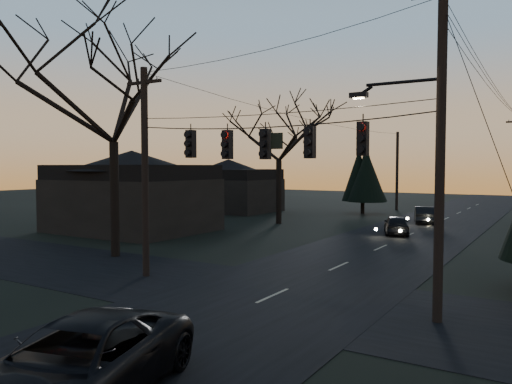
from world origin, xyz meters
The scene contains 14 objects.
main_road centered at (0.00, 20.00, 0.01)m, with size 8.00×120.00×0.02m, color black.
cross_road centered at (0.00, 10.00, 0.01)m, with size 60.00×7.00×0.02m, color black.
utility_pole_right centered at (5.50, 10.00, 0.00)m, with size 5.00×0.30×10.00m, color black, non-canonical shape.
utility_pole_left centered at (-6.00, 10.00, 0.00)m, with size 1.80×0.30×8.50m, color black, non-canonical shape.
utility_pole_far_l centered at (-6.00, 46.00, 0.00)m, with size 0.30×0.30×8.00m, color black, non-canonical shape.
span_signal_assembly centered at (-0.24, 10.00, 5.33)m, with size 11.50×0.44×1.48m.
bare_tree_left centered at (-10.50, 12.47, 8.00)m, with size 10.56×10.56×11.44m.
bare_tree_dist centered at (-10.48, 29.23, 6.93)m, with size 7.50×7.50×9.91m.
evergreen_dist centered at (-7.77, 40.80, 3.53)m, with size 3.70×3.70×5.88m.
house_left_near centered at (-17.00, 20.00, 2.80)m, with size 10.00×8.00×5.60m.
house_left_far centered at (-20.00, 36.00, 2.60)m, with size 9.00×7.00×5.20m.
suv_near centered at (0.80, 1.20, 0.78)m, with size 2.58×5.60×1.56m, color black.
sedan_oncoming_a centered at (-0.80, 27.82, 0.64)m, with size 1.52×3.77×1.28m, color black.
sedan_oncoming_b centered at (-0.80, 35.46, 0.66)m, with size 1.40×4.00×1.32m, color black.
Camera 1 is at (8.52, -4.88, 4.53)m, focal length 35.00 mm.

